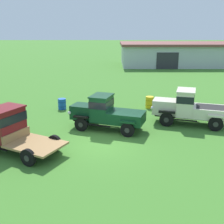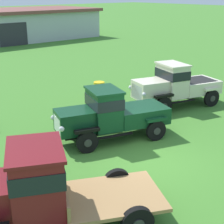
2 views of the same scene
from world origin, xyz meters
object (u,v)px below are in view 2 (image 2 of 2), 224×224
Objects in this scene: farm_shed at (16,24)px; oil_drum_beside_row at (99,90)px; vintage_truck_midrow_center at (175,85)px; vintage_truck_second_in_line at (111,114)px; vintage_truck_foreground_near at (31,188)px.

farm_shed is 26.42m from oil_drum_beside_row.
farm_shed is 3.84× the size of vintage_truck_midrow_center.
vintage_truck_midrow_center is at bearing 10.47° from vintage_truck_second_in_line.
vintage_truck_second_in_line is 5.31m from vintage_truck_midrow_center.
vintage_truck_midrow_center is at bearing -101.75° from farm_shed.
vintage_truck_midrow_center is (5.22, 0.96, 0.05)m from vintage_truck_second_in_line.
vintage_truck_foreground_near is 5.81m from vintage_truck_second_in_line.
oil_drum_beside_row is (8.31, 7.48, -0.69)m from vintage_truck_foreground_near.
oil_drum_beside_row is (-1.97, 3.67, -0.67)m from vintage_truck_midrow_center.
oil_drum_beside_row is at bearing 118.26° from vintage_truck_midrow_center.
vintage_truck_midrow_center is 5.54× the size of oil_drum_beside_row.
vintage_truck_second_in_line is at bearing -125.00° from oil_drum_beside_row.
vintage_truck_second_in_line is 0.97× the size of vintage_truck_midrow_center.
farm_shed reaches higher than vintage_truck_midrow_center.
farm_shed is 36.47m from vintage_truck_foreground_near.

